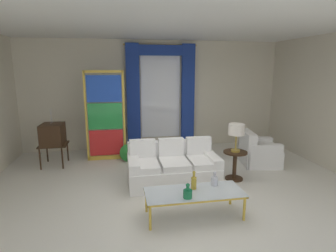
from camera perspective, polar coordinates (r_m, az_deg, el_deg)
name	(u,v)px	position (r m, az deg, el deg)	size (l,w,h in m)	color
ground_plane	(176,190)	(5.29, 1.77, -13.24)	(16.00, 16.00, 0.00)	silver
wall_rear	(154,95)	(7.84, -2.86, 6.45)	(8.00, 0.12, 3.00)	beige
wall_right	(333,103)	(7.09, 31.12, 4.16)	(0.12, 7.00, 3.00)	beige
ceiling_slab	(169,27)	(5.62, 0.17, 19.83)	(8.00, 7.60, 0.04)	white
curtained_window	(161,87)	(7.68, -1.49, 8.15)	(2.00, 0.17, 2.70)	white
couch_white_long	(173,167)	(5.55, 0.95, -8.58)	(1.76, 0.92, 0.86)	white
coffee_table	(194,193)	(4.33, 5.45, -13.76)	(1.50, 0.59, 0.41)	silver
bottle_blue_decanter	(214,180)	(4.53, 9.63, -11.07)	(0.11, 0.11, 0.23)	silver
bottle_crystal_tall	(188,193)	(4.08, 4.11, -13.70)	(0.13, 0.13, 0.22)	#196B3D
bottle_amber_squat	(194,182)	(4.35, 5.38, -11.49)	(0.08, 0.08, 0.29)	gold
vintage_tv	(53,135)	(6.88, -22.84, -1.77)	(0.62, 0.61, 1.35)	#382314
armchair_white	(258,153)	(6.86, 18.10, -5.28)	(0.94, 0.93, 0.80)	white
stained_glass_divider	(105,118)	(6.86, -12.88, 1.64)	(0.95, 0.05, 2.20)	gold
peacock_figurine	(129,153)	(6.75, -8.13, -5.67)	(0.44, 0.60, 0.50)	beige
round_side_table	(235,163)	(5.81, 13.70, -7.43)	(0.48, 0.48, 0.59)	#382314
table_lamp_brass	(236,131)	(5.63, 14.04, -0.95)	(0.32, 0.32, 0.57)	#B29338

